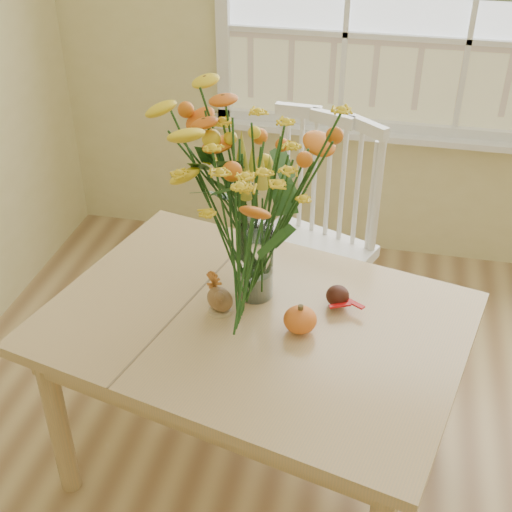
# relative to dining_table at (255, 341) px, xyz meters

# --- Properties ---
(dining_table) EXTENTS (1.45, 1.18, 0.68)m
(dining_table) POSITION_rel_dining_table_xyz_m (0.00, 0.00, 0.00)
(dining_table) COLOR tan
(dining_table) RESTS_ON floor
(windsor_chair) EXTENTS (0.61, 0.60, 1.02)m
(windsor_chair) POSITION_rel_dining_table_xyz_m (0.08, 0.74, -0.02)
(windsor_chair) COLOR white
(windsor_chair) RESTS_ON floor
(flower_vase) EXTENTS (0.55, 0.55, 0.65)m
(flower_vase) POSITION_rel_dining_table_xyz_m (-0.03, 0.12, 0.48)
(flower_vase) COLOR white
(flower_vase) RESTS_ON dining_table
(pumpkin) EXTENTS (0.10, 0.10, 0.08)m
(pumpkin) POSITION_rel_dining_table_xyz_m (0.15, -0.03, 0.13)
(pumpkin) COLOR orange
(pumpkin) RESTS_ON dining_table
(turkey_figurine) EXTENTS (0.12, 0.11, 0.12)m
(turkey_figurine) POSITION_rel_dining_table_xyz_m (-0.11, 0.01, 0.14)
(turkey_figurine) COLOR #CCB78C
(turkey_figurine) RESTS_ON dining_table
(dark_gourd) EXTENTS (0.13, 0.08, 0.07)m
(dark_gourd) POSITION_rel_dining_table_xyz_m (0.24, 0.12, 0.12)
(dark_gourd) COLOR #38160F
(dark_gourd) RESTS_ON dining_table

